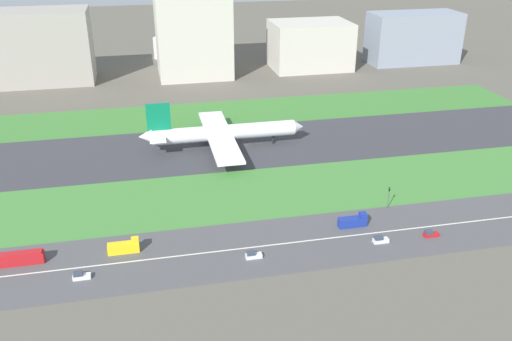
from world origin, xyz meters
The scene contains 20 objects.
ground_plane centered at (0.00, 0.00, 0.00)m, with size 800.00×800.00×0.00m, color #5B564C.
runway centered at (0.00, 0.00, 0.05)m, with size 280.00×46.00×0.10m, color #38383D.
grass_median_north centered at (0.00, 41.00, 0.05)m, with size 280.00×36.00×0.10m, color #3D7A33.
grass_median_south centered at (0.00, -41.00, 0.05)m, with size 280.00×36.00×0.10m, color #427F38.
highway centered at (0.00, -73.00, 0.05)m, with size 280.00×28.00×0.10m, color #4C4C4F.
highway_centerline centered at (0.00, -73.00, 0.11)m, with size 266.00×0.50×0.01m, color silver.
airliner centered at (-9.55, 0.00, 6.23)m, with size 65.00×56.00×19.70m.
truck_0 centered at (-46.31, -68.00, 1.67)m, with size 8.40×2.50×4.00m.
bus_0 centered at (-72.74, -68.00, 1.82)m, with size 11.60×2.50×3.50m.
car_5 centered at (23.42, -78.00, 0.92)m, with size 4.40×1.80×2.00m.
car_6 centered at (38.77, -78.00, 0.92)m, with size 4.40×1.80×2.00m.
car_0 centered at (-12.88, -78.00, 0.92)m, with size 4.40×1.80×2.00m.
car_2 centered at (-57.07, -78.00, 0.92)m, with size 4.40×1.80×2.00m.
truck_1 centered at (19.30, -68.00, 1.67)m, with size 8.40×2.50×4.00m.
traffic_light centered at (33.81, -60.01, 4.29)m, with size 0.36×0.50×7.20m.
terminal_building centered at (-90.00, 114.00, 19.40)m, with size 54.18×29.64×38.79m, color #9E998E.
hangar_building centered at (-7.42, 114.00, 26.04)m, with size 40.31×39.53×52.08m, color beige.
office_tower centered at (62.01, 114.00, 13.57)m, with size 45.71×33.23×27.15m, color beige.
cargo_warehouse centered at (128.28, 114.00, 15.18)m, with size 54.52×24.13×30.36m, color gray.
fuel_tank_west centered at (-17.93, 159.00, 6.33)m, with size 21.45×21.45×12.66m, color silver.
Camera 1 is at (-37.75, -197.81, 82.66)m, focal length 38.34 mm.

